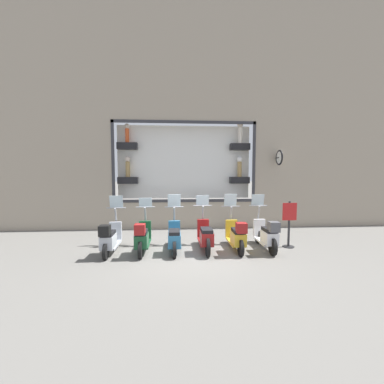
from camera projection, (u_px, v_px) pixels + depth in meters
The scene contains 9 objects.
ground_plane at pixel (190, 254), 7.43m from camera, with size 120.00×120.00×0.00m, color #66635E.
building_facade at pixel (185, 111), 10.64m from camera, with size 1.23×36.00×9.61m.
scooter_white_0 at pixel (267, 235), 7.76m from camera, with size 1.80×0.61×1.63m.
scooter_yellow_1 at pixel (236, 236), 7.70m from camera, with size 1.80×0.60×1.65m.
scooter_red_2 at pixel (205, 236), 7.70m from camera, with size 1.81×0.60×1.61m.
scooter_teal_3 at pixel (174, 238), 7.63m from camera, with size 1.79×0.60×1.65m.
scooter_green_4 at pixel (143, 237), 7.50m from camera, with size 1.80×0.60×1.54m.
scooter_silver_5 at pixel (110, 238), 7.43m from camera, with size 1.79×0.61×1.62m.
shop_sign_post at pixel (289, 223), 8.08m from camera, with size 0.36×0.45×1.46m.
Camera 1 is at (-7.25, 0.45, 2.36)m, focal length 24.00 mm.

